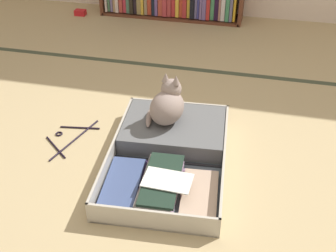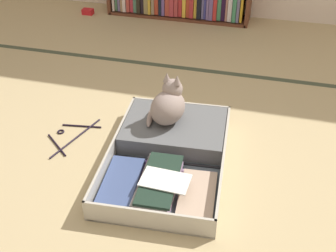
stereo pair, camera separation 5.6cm
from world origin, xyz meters
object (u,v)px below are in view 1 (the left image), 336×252
(black_cat, at_px, (168,105))
(small_red_pouch, at_px, (80,13))
(clothes_hanger, at_px, (70,138))
(open_suitcase, at_px, (169,149))

(black_cat, distance_m, small_red_pouch, 2.10)
(clothes_hanger, bearing_deg, open_suitcase, -2.35)
(black_cat, bearing_deg, clothes_hanger, -165.35)
(clothes_hanger, height_order, small_red_pouch, small_red_pouch)
(open_suitcase, xyz_separation_m, clothes_hanger, (-0.58, 0.02, -0.04))
(black_cat, bearing_deg, open_suitcase, -74.35)
(black_cat, distance_m, clothes_hanger, 0.59)
(clothes_hanger, relative_size, small_red_pouch, 4.10)
(small_red_pouch, bearing_deg, open_suitcase, -55.30)
(open_suitcase, distance_m, black_cat, 0.24)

